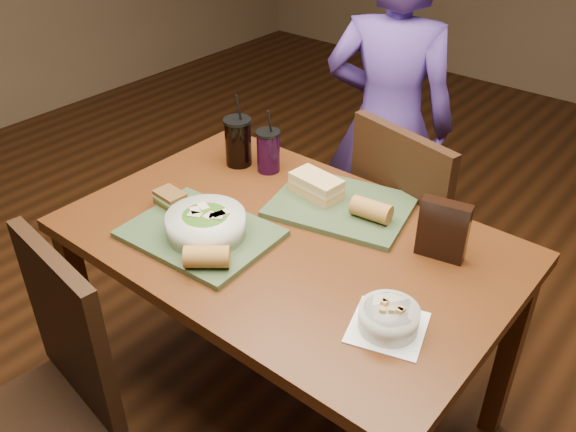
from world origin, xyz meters
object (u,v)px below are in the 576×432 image
object	(u,v)px
dining_table	(288,260)
tray_near	(201,234)
sandwich_near	(170,198)
chip_bag	(443,230)
baguette_far	(371,210)
chair_far	(407,230)
sandwich_far	(316,186)
baguette_near	(207,257)
tray_far	(341,206)
soup_bowl	(389,318)
cup_berry	(268,151)
salad_bowl	(206,223)
chair_near	(49,397)
cup_cola	(238,141)
diner	(388,125)

from	to	relation	value
dining_table	tray_near	distance (m)	0.28
sandwich_near	chip_bag	distance (m)	0.83
baguette_far	sandwich_near	bearing A→B (deg)	-147.65
chair_far	baguette_far	bearing A→B (deg)	-83.45
sandwich_far	baguette_near	distance (m)	0.48
tray_far	baguette_far	bearing A→B (deg)	-6.35
soup_bowl	sandwich_near	size ratio (longest dim) A/B	2.18
chair_far	tray_far	xyz separation A→B (m)	(-0.08, -0.32, 0.23)
chip_bag	cup_berry	bearing A→B (deg)	162.34
salad_bowl	sandwich_far	distance (m)	0.39
chair_near	dining_table	bearing A→B (deg)	71.97
dining_table	sandwich_near	world-z (taller)	sandwich_near
cup_cola	chip_bag	world-z (taller)	cup_cola
soup_bowl	cup_cola	size ratio (longest dim) A/B	0.84
sandwich_far	cup_berry	world-z (taller)	cup_berry
salad_bowl	soup_bowl	xyz separation A→B (m)	(0.60, 0.02, -0.02)
chair_near	baguette_near	xyz separation A→B (m)	(0.17, 0.44, 0.28)
sandwich_far	baguette_near	bearing A→B (deg)	-90.15
salad_bowl	sandwich_far	xyz separation A→B (m)	(0.11, 0.38, -0.01)
tray_near	sandwich_far	distance (m)	0.41
tray_far	soup_bowl	bearing A→B (deg)	-42.73
cup_cola	cup_berry	size ratio (longest dim) A/B	1.16
sandwich_far	chip_bag	bearing A→B (deg)	-2.70
sandwich_near	cup_cola	xyz separation A→B (m)	(-0.04, 0.36, 0.05)
sandwich_far	diner	bearing A→B (deg)	101.96
soup_bowl	cup_cola	xyz separation A→B (m)	(-0.85, 0.38, 0.05)
tray_far	sandwich_far	world-z (taller)	sandwich_far
diner	dining_table	bearing A→B (deg)	82.31
baguette_far	cup_cola	distance (m)	0.57
chair_near	baguette_far	bearing A→B (deg)	67.46
tray_near	baguette_far	xyz separation A→B (m)	(0.35, 0.38, 0.04)
soup_bowl	sandwich_far	size ratio (longest dim) A/B	1.27
tray_far	diner	bearing A→B (deg)	109.55
tray_far	cup_cola	xyz separation A→B (m)	(-0.45, 0.01, 0.08)
chair_near	diner	bearing A→B (deg)	89.05
chair_far	baguette_near	bearing A→B (deg)	-102.24
tray_near	salad_bowl	world-z (taller)	salad_bowl
chair_near	sandwich_far	world-z (taller)	chair_near
sandwich_near	cup_cola	size ratio (longest dim) A/B	0.38
baguette_near	baguette_far	xyz separation A→B (m)	(0.21, 0.48, -0.00)
diner	salad_bowl	world-z (taller)	diner
baguette_near	cup_cola	xyz separation A→B (m)	(-0.36, 0.50, 0.04)
diner	baguette_near	size ratio (longest dim) A/B	11.99
cup_cola	dining_table	bearing A→B (deg)	-29.21
chair_far	baguette_far	distance (m)	0.42
tray_far	baguette_far	xyz separation A→B (m)	(0.12, -0.01, 0.04)
tray_far	sandwich_near	distance (m)	0.53
sandwich_far	chair_far	bearing A→B (deg)	61.81
salad_bowl	sandwich_near	bearing A→B (deg)	168.62
tray_near	baguette_far	distance (m)	0.51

